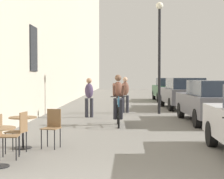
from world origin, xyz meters
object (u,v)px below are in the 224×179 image
Objects in this scene: cafe_table_mid at (23,126)px; parked_car_second at (211,101)px; parked_car_fourth at (168,89)px; cafe_chair_near_toward_wall at (5,133)px; pedestrian_mid at (125,93)px; pedestrian_near at (89,95)px; cafe_chair_mid_toward_wall at (19,129)px; cyclist_on_bicycle at (118,101)px; street_lamp at (159,43)px; parked_car_third at (183,93)px; cafe_chair_mid_toward_street at (52,125)px.

parked_car_second is at bearing 41.73° from cafe_table_mid.
parked_car_fourth is (5.33, 16.77, 0.28)m from cafe_table_mid.
cafe_chair_near_toward_wall is 9.86m from pedestrian_mid.
parked_car_fourth is at bearing 66.76° from pedestrian_near.
cafe_chair_mid_toward_wall is 18.12m from parked_car_fourth.
pedestrian_near is at bearing 116.38° from cyclist_on_bicycle.
cyclist_on_bicycle is 0.36× the size of street_lamp.
parked_car_second is 5.74m from parked_car_third.
cyclist_on_bicycle is 2.72m from pedestrian_near.
cafe_table_mid is 0.16× the size of parked_car_fourth.
pedestrian_near is at bearing -152.96° from street_lamp.
cafe_chair_mid_toward_wall is 0.21× the size of parked_car_second.
cafe_chair_mid_toward_wall is at bearing -113.94° from street_lamp.
cyclist_on_bicycle reaches higher than parked_car_second.
street_lamp reaches higher than cafe_table_mid.
pedestrian_mid is at bearing 130.32° from parked_car_second.
cafe_chair_mid_toward_street is at bearing -113.97° from parked_car_third.
street_lamp is at bearing 66.06° from cafe_chair_mid_toward_wall.
cafe_chair_mid_toward_wall is 0.56× the size of pedestrian_near.
pedestrian_mid reaches higher than parked_car_fourth.
street_lamp is (1.50, -0.43, 2.20)m from pedestrian_mid.
pedestrian_mid is 0.38× the size of parked_car_second.
cafe_table_mid is 0.81× the size of cafe_chair_mid_toward_wall.
parked_car_third is at bearing 66.03° from cafe_chair_mid_toward_street.
cafe_table_mid is at bearing -117.70° from cyclist_on_bicycle.
parked_car_second is (3.30, 0.78, -0.03)m from cyclist_on_bicycle.
cyclist_on_bicycle is at bearing 69.79° from cafe_chair_mid_toward_street.
parked_car_second is 0.98× the size of parked_car_fourth.
pedestrian_near reaches higher than cafe_chair_mid_toward_wall.
cafe_table_mid is 0.16× the size of parked_car_third.
cyclist_on_bicycle is at bearing -166.62° from parked_car_second.
cafe_chair_near_toward_wall is 0.21× the size of parked_car_second.
pedestrian_mid is at bearing 74.22° from cafe_table_mid.
street_lamp is at bearing -119.48° from parked_car_third.
cafe_table_mid is at bearing -116.76° from parked_car_third.
parked_car_third is at bearing 65.30° from cafe_chair_near_toward_wall.
cyclist_on_bicycle reaches higher than cafe_chair_near_toward_wall.
cafe_chair_near_toward_wall is 0.20× the size of parked_car_fourth.
parked_car_third is (4.67, 10.50, 0.30)m from cafe_chair_mid_toward_street.
cafe_table_mid is at bearing -173.64° from cafe_chair_mid_toward_street.
parked_car_fourth reaches higher than cafe_table_mid.
parked_car_second is (5.48, 5.96, 0.27)m from cafe_chair_near_toward_wall.
cafe_chair_mid_toward_street is 0.51× the size of cyclist_on_bicycle.
parked_car_fourth is at bearing 72.36° from cafe_table_mid.
parked_car_third is at bearing 42.77° from pedestrian_near.
cafe_chair_mid_toward_street is 8.54m from pedestrian_mid.
cyclist_on_bicycle is at bearing -93.31° from pedestrian_mid.
pedestrian_near reaches higher than parked_car_third.
street_lamp reaches higher than pedestrian_near.
pedestrian_near reaches higher than parked_car_fourth.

